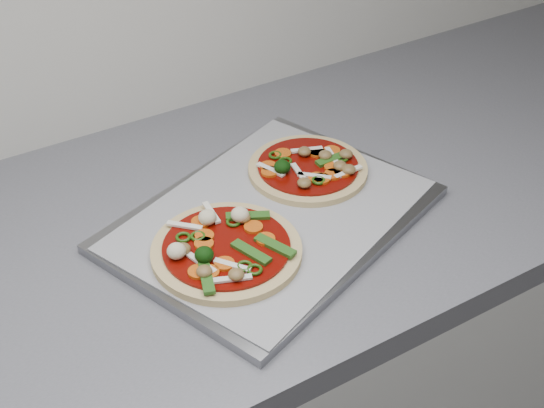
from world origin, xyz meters
TOP-DOWN VIEW (x-y plane):
  - base_cabinet at (0.00, 1.30)m, footprint 3.60×0.60m
  - countertop at (0.00, 1.30)m, footprint 3.60×0.60m
  - baking_tray at (-0.22, 1.25)m, footprint 0.50×0.43m
  - parchment at (-0.22, 1.25)m, footprint 0.48×0.42m
  - pizza_left at (-0.32, 1.21)m, footprint 0.19×0.19m
  - pizza_right at (-0.12, 1.31)m, footprint 0.24×0.24m

SIDE VIEW (x-z plane):
  - base_cabinet at x=0.00m, z-range 0.00..0.86m
  - countertop at x=0.00m, z-range 0.86..0.90m
  - baking_tray at x=-0.22m, z-range 0.90..0.91m
  - parchment at x=-0.22m, z-range 0.91..0.92m
  - pizza_right at x=-0.12m, z-range 0.91..0.94m
  - pizza_left at x=-0.32m, z-range 0.91..0.94m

